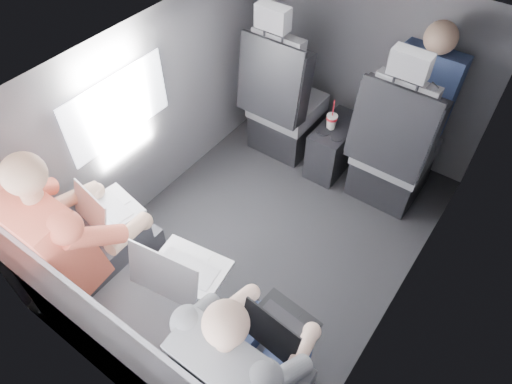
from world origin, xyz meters
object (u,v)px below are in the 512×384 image
Objects in this scene: laptop_white at (106,208)px; laptop_silver at (180,270)px; soda_cup at (332,121)px; passenger_rear_right at (246,358)px; laptop_black at (279,325)px; front_seat_right at (392,154)px; passenger_rear_left at (80,236)px; rear_bench at (151,336)px; passenger_front_right at (423,94)px; center_console at (334,147)px; front_seat_left at (283,107)px.

laptop_white is 0.61m from laptop_silver.
laptop_white is 0.81× the size of laptop_silver.
soda_cup is 0.21× the size of passenger_rear_right.
laptop_white reaches higher than laptop_black.
passenger_rear_left is at bearing -118.25° from front_seat_right.
front_seat_right is 1.63m from laptop_black.
rear_bench is 5.20× the size of laptop_black.
front_seat_right is 1.07× the size of passenger_rear_right.
front_seat_right is 3.07× the size of laptop_silver.
passenger_front_right is (-0.11, 1.86, 0.13)m from laptop_black.
passenger_rear_right is at bearing -72.21° from soda_cup.
center_console is 0.41× the size of passenger_rear_right.
front_seat_left reaches higher than passenger_rear_right.
passenger_front_right reaches higher than passenger_rear_right.
center_console is at bearing 70.51° from laptop_white.
passenger_front_right is at bearing 25.05° from center_console.
front_seat_left reaches higher than laptop_white.
laptop_black is (0.13, -1.60, 0.23)m from front_seat_right.
laptop_white is 0.40× the size of passenger_front_right.
passenger_rear_left is (-0.52, -1.85, 0.45)m from center_console.
center_console is 0.37× the size of passenger_rear_left.
front_seat_left is 1.00× the size of front_seat_right.
passenger_rear_left reaches higher than laptop_white.
laptop_silver is 0.54m from passenger_rear_right.
center_console is 1.44× the size of laptop_white.
center_console is at bearing 174.93° from front_seat_right.
passenger_front_right is at bearing 64.44° from passenger_rear_left.
laptop_black is at bearing -70.66° from center_console.
laptop_white is (-0.54, -1.58, 0.17)m from soda_cup.
laptop_black is (0.58, 0.30, 0.32)m from rear_bench.
front_seat_left is at bearing 180.00° from front_seat_right.
front_seat_right is at bearing 94.53° from laptop_black.
passenger_rear_left reaches higher than front_seat_right.
rear_bench is at bearing -10.25° from passenger_rear_left.
laptop_black is at bearing 5.12° from laptop_silver.
soda_cup is at bearing 110.90° from laptop_black.
passenger_rear_right is at bearing -61.16° from front_seat_left.
laptop_white is (-0.13, -1.59, 0.23)m from front_seat_left.
front_seat_right reaches higher than laptop_silver.
passenger_front_right is at bearing 60.54° from laptop_white.
passenger_rear_left is (-1.10, -0.20, 0.02)m from laptop_black.
front_seat_left is 1.96m from rear_bench.
front_seat_left is at bearing 118.84° from passenger_rear_right.
rear_bench is 1.36× the size of passenger_rear_right.
laptop_silver is at bearing 83.23° from rear_bench.
front_seat_left is 0.42m from soda_cup.
center_console is 1.79m from laptop_black.
rear_bench is 1.94× the size of passenger_front_right.
soda_cup is at bearing -152.32° from passenger_front_right.
center_console is 1.97m from passenger_rear_left.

